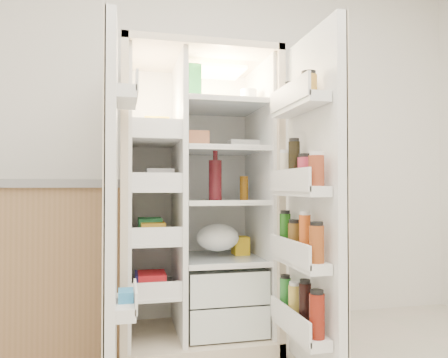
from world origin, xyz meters
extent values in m
cube|color=white|center=(0.00, 2.00, 1.35)|extent=(4.00, 0.02, 2.70)
cube|color=beige|center=(-0.13, 1.93, 0.90)|extent=(0.92, 0.04, 1.80)
cube|color=beige|center=(-0.57, 1.60, 0.90)|extent=(0.04, 0.70, 1.80)
cube|color=beige|center=(0.31, 1.60, 0.90)|extent=(0.04, 0.70, 1.80)
cube|color=beige|center=(-0.13, 1.60, 1.78)|extent=(0.92, 0.70, 0.04)
cube|color=beige|center=(-0.13, 1.60, 0.04)|extent=(0.92, 0.70, 0.08)
cube|color=white|center=(-0.13, 1.90, 0.92)|extent=(0.84, 0.02, 1.68)
cube|color=white|center=(-0.54, 1.60, 0.92)|extent=(0.02, 0.62, 1.68)
cube|color=white|center=(0.28, 1.60, 0.92)|extent=(0.02, 0.62, 1.68)
cube|color=white|center=(-0.24, 1.60, 0.92)|extent=(0.03, 0.62, 1.68)
cube|color=white|center=(0.03, 1.58, 0.18)|extent=(0.47, 0.52, 0.19)
cube|color=white|center=(0.03, 1.58, 0.39)|extent=(0.47, 0.52, 0.19)
cube|color=#FFD18C|center=(0.03, 1.65, 1.72)|extent=(0.30, 0.30, 0.02)
cube|color=white|center=(-0.39, 1.60, 0.35)|extent=(0.28, 0.58, 0.02)
cube|color=white|center=(-0.39, 1.60, 0.65)|extent=(0.28, 0.58, 0.02)
cube|color=white|center=(-0.39, 1.60, 0.95)|extent=(0.28, 0.58, 0.02)
cube|color=white|center=(-0.39, 1.60, 1.25)|extent=(0.28, 0.58, 0.02)
cube|color=silver|center=(0.03, 1.60, 0.52)|extent=(0.49, 0.58, 0.01)
cube|color=silver|center=(0.03, 1.60, 0.88)|extent=(0.49, 0.58, 0.01)
cube|color=silver|center=(0.03, 1.60, 1.20)|extent=(0.49, 0.58, 0.02)
cube|color=silver|center=(0.03, 1.60, 1.48)|extent=(0.49, 0.58, 0.02)
cube|color=red|center=(-0.39, 1.60, 0.41)|extent=(0.16, 0.20, 0.10)
cube|color=#227E45|center=(-0.39, 1.60, 0.72)|extent=(0.14, 0.18, 0.12)
cube|color=silver|center=(-0.39, 1.60, 0.99)|extent=(0.20, 0.22, 0.07)
cube|color=yellow|center=(-0.39, 1.60, 1.33)|extent=(0.15, 0.16, 0.14)
cube|color=#3C39AD|center=(-0.39, 1.60, 0.40)|extent=(0.18, 0.20, 0.09)
cube|color=gold|center=(-0.39, 1.60, 0.71)|extent=(0.14, 0.18, 0.10)
cube|color=silver|center=(-0.39, 1.60, 1.02)|extent=(0.16, 0.16, 0.12)
sphere|color=orange|center=(-0.10, 1.50, 0.12)|extent=(0.07, 0.07, 0.07)
sphere|color=orange|center=(-0.01, 1.54, 0.12)|extent=(0.07, 0.07, 0.07)
sphere|color=orange|center=(0.09, 1.50, 0.12)|extent=(0.07, 0.07, 0.07)
sphere|color=orange|center=(-0.05, 1.64, 0.12)|extent=(0.07, 0.07, 0.07)
sphere|color=orange|center=(0.05, 1.62, 0.12)|extent=(0.07, 0.07, 0.07)
ellipsoid|color=#3D6B23|center=(0.03, 1.60, 0.40)|extent=(0.26, 0.24, 0.11)
cylinder|color=#490F15|center=(-0.02, 1.51, 1.01)|extent=(0.08, 0.08, 0.25)
cylinder|color=brown|center=(0.18, 1.57, 0.96)|extent=(0.05, 0.05, 0.15)
cube|color=#23813E|center=(-0.16, 1.50, 1.60)|extent=(0.08, 0.08, 0.22)
cylinder|color=silver|center=(0.19, 1.52, 1.53)|extent=(0.10, 0.10, 0.09)
cylinder|color=#AD8928|center=(0.09, 1.74, 1.54)|extent=(0.07, 0.07, 0.10)
cube|color=silver|center=(0.21, 1.60, 1.24)|extent=(0.26, 0.11, 0.06)
cube|color=#C0734C|center=(-0.15, 1.52, 1.26)|extent=(0.17, 0.09, 0.10)
ellipsoid|color=white|center=(0.01, 1.61, 0.61)|extent=(0.27, 0.25, 0.17)
cube|color=yellow|center=(0.18, 1.67, 0.59)|extent=(0.10, 0.12, 0.12)
cube|color=white|center=(-0.63, 1.05, 0.90)|extent=(0.05, 0.40, 1.72)
cube|color=beige|center=(-0.65, 1.05, 0.90)|extent=(0.01, 0.40, 1.72)
cube|color=white|center=(-0.56, 1.05, 0.40)|extent=(0.09, 0.32, 0.06)
cube|color=white|center=(-0.56, 1.05, 1.40)|extent=(0.09, 0.32, 0.06)
cube|color=#338CCC|center=(-0.56, 1.05, 0.43)|extent=(0.07, 0.12, 0.10)
cube|color=white|center=(0.37, 0.96, 0.90)|extent=(0.05, 0.58, 1.72)
cube|color=beige|center=(0.40, 0.96, 0.90)|extent=(0.01, 0.58, 1.72)
cube|color=white|center=(0.29, 0.96, 0.26)|extent=(0.11, 0.50, 0.05)
cube|color=white|center=(0.29, 0.96, 0.60)|extent=(0.11, 0.50, 0.05)
cube|color=white|center=(0.29, 0.96, 0.95)|extent=(0.11, 0.50, 0.05)
cube|color=white|center=(0.29, 0.96, 1.38)|extent=(0.11, 0.50, 0.05)
cylinder|color=maroon|center=(0.29, 0.76, 0.39)|extent=(0.07, 0.07, 0.20)
cylinder|color=black|center=(0.29, 0.89, 0.40)|extent=(0.06, 0.06, 0.22)
cylinder|color=gold|center=(0.29, 1.02, 0.38)|extent=(0.06, 0.06, 0.18)
cylinder|color=#297C2E|center=(0.29, 1.15, 0.38)|extent=(0.06, 0.06, 0.19)
cylinder|color=#8F4017|center=(0.29, 0.76, 0.71)|extent=(0.07, 0.07, 0.17)
cylinder|color=#D35318|center=(0.29, 0.89, 0.73)|extent=(0.06, 0.06, 0.21)
cylinder|color=brown|center=(0.29, 1.02, 0.70)|extent=(0.07, 0.07, 0.16)
cylinder|color=#1D5814|center=(0.29, 1.15, 0.72)|extent=(0.06, 0.06, 0.20)
cylinder|color=maroon|center=(0.29, 0.76, 1.04)|extent=(0.07, 0.07, 0.14)
cylinder|color=#AF2D41|center=(0.29, 0.89, 1.04)|extent=(0.07, 0.07, 0.14)
cylinder|color=black|center=(0.29, 1.02, 1.09)|extent=(0.06, 0.06, 0.23)
cylinder|color=beige|center=(0.29, 1.15, 1.06)|extent=(0.06, 0.06, 0.18)
cylinder|color=#AD7B2B|center=(0.29, 0.84, 1.45)|extent=(0.08, 0.08, 0.10)
cylinder|color=brown|center=(0.29, 1.06, 1.45)|extent=(0.08, 0.08, 0.10)
cube|color=#8D6846|center=(-1.20, 1.71, 0.48)|extent=(1.35, 0.70, 0.97)
cube|color=gray|center=(-1.20, 1.71, 0.99)|extent=(1.40, 0.74, 0.05)
camera|label=1|loc=(-0.56, -1.03, 0.97)|focal=34.00mm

